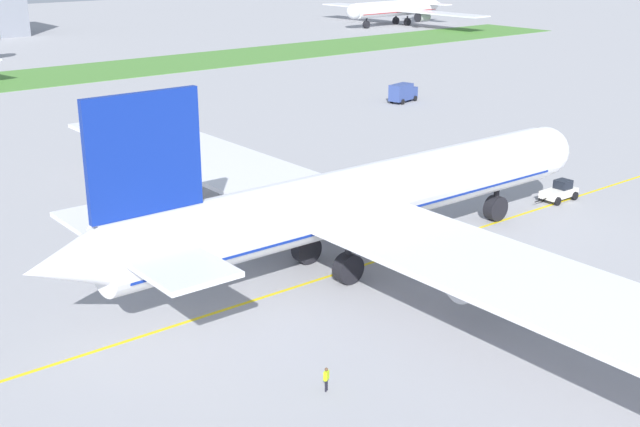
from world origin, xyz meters
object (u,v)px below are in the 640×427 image
(service_truck_baggage_loader, at_px, (403,92))
(parked_airliner_far_outer, at_px, (397,9))
(ground_crew_wingwalker_port, at_px, (326,377))
(pushback_tug, at_px, (560,191))
(airliner_foreground, at_px, (353,200))

(service_truck_baggage_loader, xyz_separation_m, parked_airliner_far_outer, (87.22, 91.41, 3.50))
(ground_crew_wingwalker_port, relative_size, parked_airliner_far_outer, 0.02)
(ground_crew_wingwalker_port, bearing_deg, parked_airliner_far_outer, 44.79)
(pushback_tug, relative_size, service_truck_baggage_loader, 1.00)
(parked_airliner_far_outer, bearing_deg, service_truck_baggage_loader, -133.66)
(ground_crew_wingwalker_port, bearing_deg, airliner_foreground, 44.37)
(service_truck_baggage_loader, relative_size, parked_airliner_far_outer, 0.09)
(airliner_foreground, height_order, parked_airliner_far_outer, airliner_foreground)
(airliner_foreground, bearing_deg, pushback_tug, -0.50)
(parked_airliner_far_outer, bearing_deg, ground_crew_wingwalker_port, -135.21)
(ground_crew_wingwalker_port, bearing_deg, pushback_tug, 18.06)
(pushback_tug, distance_m, parked_airliner_far_outer, 179.91)
(service_truck_baggage_loader, bearing_deg, parked_airliner_far_outer, 46.34)
(airliner_foreground, bearing_deg, service_truck_baggage_loader, 42.20)
(pushback_tug, height_order, parked_airliner_far_outer, parked_airliner_far_outer)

